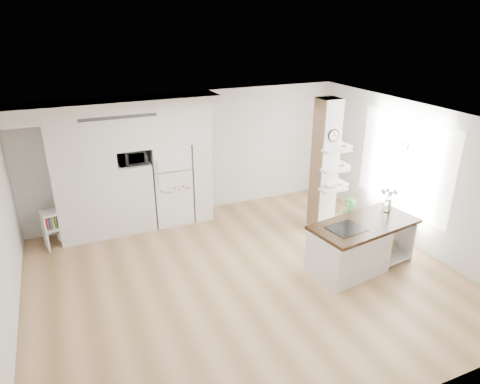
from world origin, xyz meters
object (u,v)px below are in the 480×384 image
object	(u,v)px
refrigerator	(171,183)
floor_plant_a	(356,249)
kitchen_island	(353,247)
bookshelf	(63,229)

from	to	relation	value
refrigerator	floor_plant_a	size ratio (longest dim) A/B	3.53
kitchen_island	bookshelf	world-z (taller)	kitchen_island
bookshelf	floor_plant_a	xyz separation A→B (m)	(4.81, -2.79, -0.07)
refrigerator	floor_plant_a	world-z (taller)	refrigerator
kitchen_island	floor_plant_a	xyz separation A→B (m)	(0.23, 0.18, -0.20)
bookshelf	floor_plant_a	bearing A→B (deg)	-43.06
refrigerator	kitchen_island	world-z (taller)	refrigerator
bookshelf	refrigerator	bearing A→B (deg)	-8.33
kitchen_island	floor_plant_a	size ratio (longest dim) A/B	4.05
kitchen_island	floor_plant_a	bearing A→B (deg)	30.06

